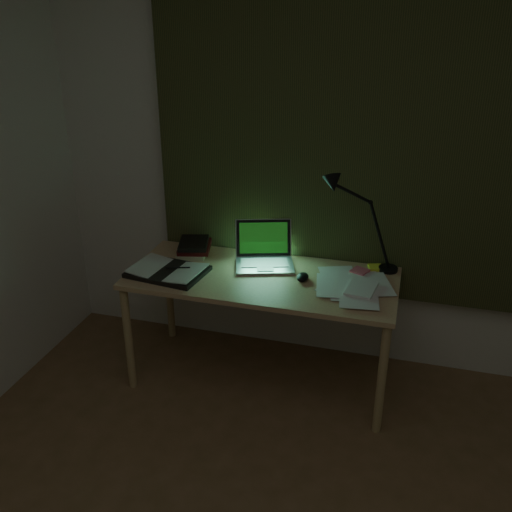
{
  "coord_description": "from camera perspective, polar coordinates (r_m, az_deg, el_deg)",
  "views": [
    {
      "loc": [
        0.29,
        -1.02,
        2.0
      ],
      "look_at": [
        -0.41,
        1.49,
        0.82
      ],
      "focal_mm": 40.0,
      "sensor_mm": 36.0,
      "label": 1
    }
  ],
  "objects": [
    {
      "name": "laptop",
      "position": [
        3.09,
        0.88,
        0.8
      ],
      "size": [
        0.41,
        0.43,
        0.23
      ],
      "primitive_type": null,
      "rotation": [
        0.0,
        0.0,
        0.31
      ],
      "color": "#BABABF",
      "rests_on": "desk"
    },
    {
      "name": "open_textbook",
      "position": [
        3.09,
        -8.82,
        -1.46
      ],
      "size": [
        0.43,
        0.33,
        0.03
      ],
      "primitive_type": null,
      "rotation": [
        0.0,
        0.0,
        -0.13
      ],
      "color": "silver",
      "rests_on": "desk"
    },
    {
      "name": "desk",
      "position": [
        3.19,
        0.59,
        -7.26
      ],
      "size": [
        1.42,
        0.62,
        0.65
      ],
      "primitive_type": null,
      "color": "tan",
      "rests_on": "floor"
    },
    {
      "name": "loose_papers",
      "position": [
        2.94,
        9.64,
        -3.1
      ],
      "size": [
        0.34,
        0.36,
        0.02
      ],
      "primitive_type": null,
      "rotation": [
        0.0,
        0.0,
        0.12
      ],
      "color": "white",
      "rests_on": "desk"
    },
    {
      "name": "wall_back",
      "position": [
        3.12,
        10.07,
        10.12
      ],
      "size": [
        3.5,
        0.0,
        2.5
      ],
      "primitive_type": "cube",
      "color": "silver",
      "rests_on": "ground"
    },
    {
      "name": "desk_lamp",
      "position": [
        3.07,
        13.54,
        3.2
      ],
      "size": [
        0.38,
        0.3,
        0.55
      ],
      "primitive_type": null,
      "rotation": [
        0.0,
        0.0,
        0.04
      ],
      "color": "black",
      "rests_on": "desk"
    },
    {
      "name": "sticky_pink",
      "position": [
        3.11,
        10.34,
        -1.53
      ],
      "size": [
        0.11,
        0.11,
        0.02
      ],
      "primitive_type": "cube",
      "rotation": [
        0.0,
        0.0,
        -0.4
      ],
      "color": "#E95A6F",
      "rests_on": "desk"
    },
    {
      "name": "sticky_yellow",
      "position": [
        3.18,
        11.86,
        -1.13
      ],
      "size": [
        0.09,
        0.09,
        0.02
      ],
      "primitive_type": "cube",
      "rotation": [
        0.0,
        0.0,
        0.3
      ],
      "color": "#F5FF35",
      "rests_on": "desk"
    },
    {
      "name": "curtain",
      "position": [
        3.04,
        10.26,
        13.6
      ],
      "size": [
        2.2,
        0.06,
        2.0
      ],
      "primitive_type": "cube",
      "color": "#2E361B",
      "rests_on": "wall_back"
    },
    {
      "name": "book_stack",
      "position": [
        3.31,
        -6.3,
        0.94
      ],
      "size": [
        0.22,
        0.25,
        0.08
      ],
      "primitive_type": null,
      "rotation": [
        0.0,
        0.0,
        0.22
      ],
      "color": "silver",
      "rests_on": "desk"
    },
    {
      "name": "mouse",
      "position": [
        2.99,
        4.68,
        -2.11
      ],
      "size": [
        0.06,
        0.1,
        0.04
      ],
      "primitive_type": "ellipsoid",
      "rotation": [
        0.0,
        0.0,
        -0.01
      ],
      "color": "black",
      "rests_on": "desk"
    }
  ]
}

